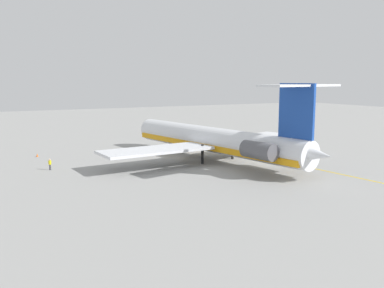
% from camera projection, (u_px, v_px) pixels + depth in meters
% --- Properties ---
extents(ground, '(281.87, 281.87, 0.00)m').
position_uv_depth(ground, '(272.00, 156.00, 74.74)').
color(ground, gray).
extents(main_jetliner, '(44.81, 39.84, 13.10)m').
position_uv_depth(main_jetliner, '(218.00, 140.00, 69.58)').
color(main_jetliner, silver).
rests_on(main_jetliner, ground).
extents(ground_crew_near_nose, '(0.35, 0.29, 1.68)m').
position_uv_depth(ground_crew_near_nose, '(255.00, 135.00, 95.05)').
color(ground_crew_near_nose, black).
rests_on(ground_crew_near_nose, ground).
extents(ground_crew_near_tail, '(0.28, 0.43, 1.74)m').
position_uv_depth(ground_crew_near_tail, '(50.00, 163.00, 63.12)').
color(ground_crew_near_tail, black).
rests_on(ground_crew_near_tail, ground).
extents(safety_cone_nose, '(0.40, 0.40, 0.55)m').
position_uv_depth(safety_cone_nose, '(37.00, 155.00, 74.26)').
color(safety_cone_nose, '#EA590F').
rests_on(safety_cone_nose, ground).
extents(taxiway_centreline, '(83.29, 9.96, 0.01)m').
position_uv_depth(taxiway_centreline, '(254.00, 156.00, 75.19)').
color(taxiway_centreline, gold).
rests_on(taxiway_centreline, ground).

